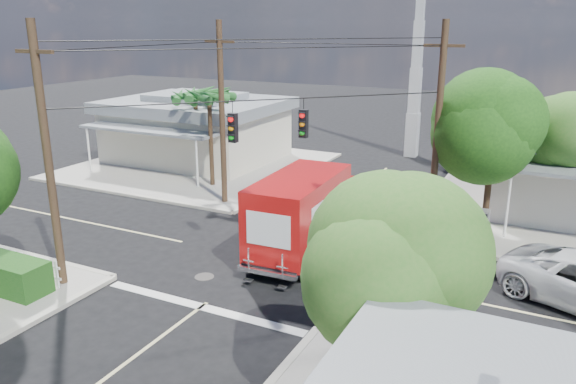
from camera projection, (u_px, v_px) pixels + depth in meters
The scene contains 14 objects.
ground at pixel (265, 259), 21.92m from camera, with size 120.00×120.00×0.00m, color black.
sidewalk_nw at pixel (198, 166), 35.87m from camera, with size 14.12×14.12×0.14m.
road_markings at pixel (246, 273), 20.66m from camera, with size 32.00×32.00×0.01m.
building_nw at pixel (197, 127), 37.08m from camera, with size 10.80×10.20×4.30m.
radio_tower at pixel (416, 73), 37.18m from camera, with size 0.80×0.80×17.00m.
tree_ne_front at pixel (495, 126), 23.23m from camera, with size 4.21×4.14×6.66m.
tree_ne_back at pixel (563, 136), 24.17m from camera, with size 3.77×3.66×5.82m.
tree_se at pixel (391, 267), 11.54m from camera, with size 3.67×3.54×5.62m.
palm_nw_front at pixel (209, 97), 30.09m from camera, with size 3.01×3.08×5.59m.
palm_nw_back at pixel (195, 98), 32.34m from camera, with size 3.01×3.08×5.19m.
utility_poles at pixel (249, 131), 22.62m from camera, with size 12.00×10.68×9.00m.
picket_fence at pixel (1, 259), 20.27m from camera, with size 5.94×0.06×1.00m.
vending_boxes at pixel (466, 220), 24.24m from camera, with size 1.90×0.50×1.10m.
delivery_truck at pixel (306, 212), 22.30m from camera, with size 2.70×7.64×3.26m.
Camera 1 is at (9.86, -17.68, 8.86)m, focal length 35.00 mm.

